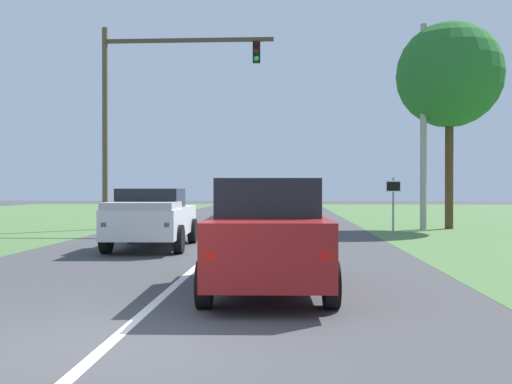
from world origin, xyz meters
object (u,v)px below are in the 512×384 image
Objects in this scene: pickup_truck_lead at (152,217)px; traffic_light at (145,98)px; red_suv_near at (268,232)px; oak_tree_right at (449,75)px; keep_moving_sign at (393,197)px; utility_pole_right at (423,127)px.

traffic_light reaches higher than pickup_truck_lead.
oak_tree_right reaches higher than red_suv_near.
keep_moving_sign is (8.25, 5.95, 0.49)m from pickup_truck_lead.
utility_pole_right is at bearing 39.52° from pickup_truck_lead.
traffic_light is (-5.80, 14.45, 4.69)m from red_suv_near.
oak_tree_right is (2.93, 2.72, 5.33)m from keep_moving_sign.
pickup_truck_lead is 0.56× the size of utility_pole_right.
keep_moving_sign is at bearing 70.42° from red_suv_near.
keep_moving_sign is (10.36, -1.64, -4.30)m from traffic_light.
keep_moving_sign reaches higher than red_suv_near.
oak_tree_right is at bearing 64.26° from red_suv_near.
keep_moving_sign is (4.56, 12.81, 0.39)m from red_suv_near.
oak_tree_right reaches higher than utility_pole_right.
keep_moving_sign reaches higher than pickup_truck_lead.
keep_moving_sign is 0.25× the size of utility_pole_right.
traffic_light is 0.99× the size of utility_pole_right.
oak_tree_right is at bearing 42.87° from keep_moving_sign.
oak_tree_right is at bearing 37.79° from pickup_truck_lead.
traffic_light is at bearing 105.47° from pickup_truck_lead.
pickup_truck_lead is 0.57× the size of traffic_light.
keep_moving_sign is 6.67m from oak_tree_right.
pickup_truck_lead is 2.23× the size of keep_moving_sign.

